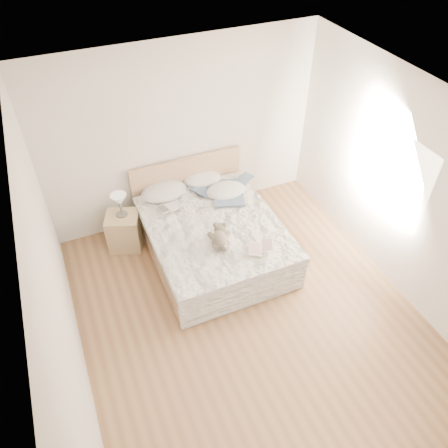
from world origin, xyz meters
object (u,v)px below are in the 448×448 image
(table_lamp, at_px, (119,201))
(childrens_book, at_px, (261,247))
(photo_book, at_px, (168,208))
(bed, at_px, (212,237))
(teddy_bear, at_px, (219,243))
(nightstand, at_px, (124,231))

(table_lamp, relative_size, childrens_book, 1.00)
(table_lamp, height_order, photo_book, table_lamp)
(bed, xyz_separation_m, photo_book, (-0.47, 0.46, 0.32))
(photo_book, height_order, childrens_book, same)
(table_lamp, height_order, teddy_bear, table_lamp)
(bed, distance_m, nightstand, 1.27)
(childrens_book, bearing_deg, nightstand, 161.42)
(photo_book, height_order, teddy_bear, teddy_bear)
(teddy_bear, bearing_deg, childrens_book, -10.30)
(childrens_book, bearing_deg, table_lamp, 160.40)
(photo_book, relative_size, teddy_bear, 0.77)
(childrens_book, relative_size, teddy_bear, 0.95)
(childrens_book, height_order, teddy_bear, teddy_bear)
(nightstand, bearing_deg, bed, -29.63)
(table_lamp, bearing_deg, teddy_bear, -49.00)
(bed, height_order, nightstand, bed)
(table_lamp, bearing_deg, childrens_book, -44.05)
(table_lamp, bearing_deg, bed, -31.30)
(bed, bearing_deg, photo_book, 135.43)
(bed, bearing_deg, teddy_bear, -100.88)
(bed, relative_size, nightstand, 3.83)
(childrens_book, distance_m, teddy_bear, 0.53)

